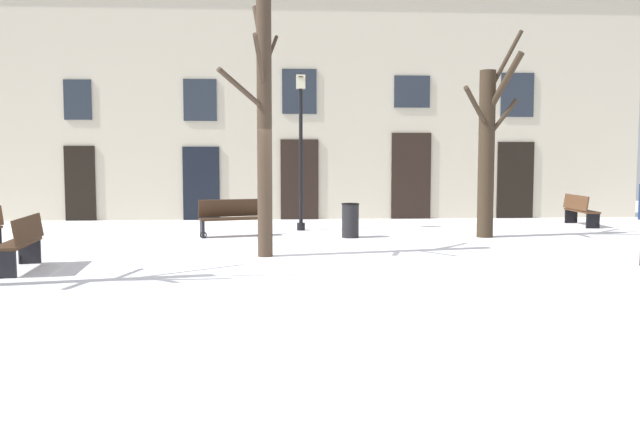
{
  "coord_description": "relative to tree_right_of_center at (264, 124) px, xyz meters",
  "views": [
    {
      "loc": [
        -0.87,
        -11.74,
        1.94
      ],
      "look_at": [
        0.0,
        1.85,
        0.81
      ],
      "focal_mm": 37.08,
      "sensor_mm": 36.0,
      "label": 1
    }
  ],
  "objects": [
    {
      "name": "building_facade",
      "position": [
        1.15,
        8.15,
        1.39
      ],
      "size": [
        21.79,
        0.6,
        7.94
      ],
      "color": "beige",
      "rests_on": "ground"
    },
    {
      "name": "tree_left_of_center",
      "position": [
        5.38,
        2.86,
        -0.36
      ],
      "size": [
        1.85,
        1.82,
        5.1
      ],
      "color": "#382B1E",
      "rests_on": "ground"
    },
    {
      "name": "bench_near_lamp",
      "position": [
        -4.18,
        -1.38,
        -2.13
      ],
      "size": [
        0.61,
        1.69,
        0.94
      ],
      "rotation": [
        0.0,
        0.0,
        4.8
      ],
      "color": "#3D2819",
      "rests_on": "ground"
    },
    {
      "name": "bench_by_litter_bin",
      "position": [
        -0.88,
        3.47,
        -2.14
      ],
      "size": [
        1.7,
        0.86,
        0.92
      ],
      "rotation": [
        0.0,
        0.0,
        0.27
      ],
      "color": "#3D2819",
      "rests_on": "ground"
    },
    {
      "name": "bench_facing_shops",
      "position": [
        8.96,
        5.43,
        -2.16
      ],
      "size": [
        0.51,
        1.69,
        0.89
      ],
      "rotation": [
        0.0,
        0.0,
        1.52
      ],
      "color": "#51331E",
      "rests_on": "ground"
    },
    {
      "name": "ground_plane",
      "position": [
        1.14,
        -1.27,
        -2.61
      ],
      "size": [
        34.86,
        34.86,
        0.0
      ],
      "primitive_type": "plane",
      "color": "white"
    },
    {
      "name": "streetlamp",
      "position": [
        0.89,
        4.72,
        -0.06
      ],
      "size": [
        0.3,
        0.3,
        4.21
      ],
      "color": "black",
      "rests_on": "ground"
    },
    {
      "name": "litter_bin",
      "position": [
        2.04,
        3.0,
        -2.19
      ],
      "size": [
        0.44,
        0.44,
        0.84
      ],
      "color": "black",
      "rests_on": "ground"
    },
    {
      "name": "tree_right_of_center",
      "position": [
        0.0,
        0.0,
        0.0
      ],
      "size": [
        1.15,
        1.86,
        5.03
      ],
      "color": "#423326",
      "rests_on": "ground"
    }
  ]
}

